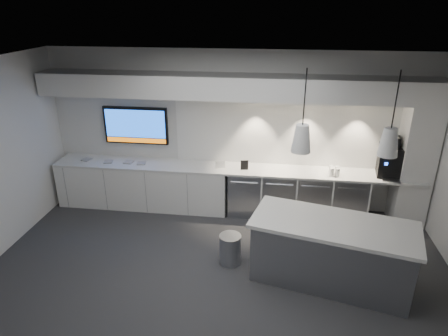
# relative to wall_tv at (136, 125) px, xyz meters

# --- Properties ---
(floor) EXTENTS (7.00, 7.00, 0.00)m
(floor) POSITION_rel_wall_tv_xyz_m (1.90, -2.45, -1.56)
(floor) COLOR #2E2E30
(floor) RESTS_ON ground
(ceiling) EXTENTS (7.00, 7.00, 0.00)m
(ceiling) POSITION_rel_wall_tv_xyz_m (1.90, -2.45, 1.44)
(ceiling) COLOR black
(ceiling) RESTS_ON wall_back
(wall_back) EXTENTS (7.00, 0.00, 7.00)m
(wall_back) POSITION_rel_wall_tv_xyz_m (1.90, 0.05, -0.06)
(wall_back) COLOR silver
(wall_back) RESTS_ON floor
(wall_front) EXTENTS (7.00, 0.00, 7.00)m
(wall_front) POSITION_rel_wall_tv_xyz_m (1.90, -4.95, -0.06)
(wall_front) COLOR silver
(wall_front) RESTS_ON floor
(back_counter) EXTENTS (6.80, 0.65, 0.04)m
(back_counter) POSITION_rel_wall_tv_xyz_m (1.90, -0.27, -0.68)
(back_counter) COLOR silver
(back_counter) RESTS_ON left_base_cabinets
(left_base_cabinets) EXTENTS (3.30, 0.63, 0.86)m
(left_base_cabinets) POSITION_rel_wall_tv_xyz_m (0.15, -0.27, -1.13)
(left_base_cabinets) COLOR white
(left_base_cabinets) RESTS_ON floor
(fridge_unit_a) EXTENTS (0.60, 0.61, 0.85)m
(fridge_unit_a) POSITION_rel_wall_tv_xyz_m (2.15, -0.27, -1.13)
(fridge_unit_a) COLOR #999CA1
(fridge_unit_a) RESTS_ON floor
(fridge_unit_b) EXTENTS (0.60, 0.61, 0.85)m
(fridge_unit_b) POSITION_rel_wall_tv_xyz_m (2.78, -0.27, -1.13)
(fridge_unit_b) COLOR #999CA1
(fridge_unit_b) RESTS_ON floor
(fridge_unit_c) EXTENTS (0.60, 0.61, 0.85)m
(fridge_unit_c) POSITION_rel_wall_tv_xyz_m (3.41, -0.27, -1.13)
(fridge_unit_c) COLOR #999CA1
(fridge_unit_c) RESTS_ON floor
(fridge_unit_d) EXTENTS (0.60, 0.61, 0.85)m
(fridge_unit_d) POSITION_rel_wall_tv_xyz_m (4.04, -0.27, -1.13)
(fridge_unit_d) COLOR #999CA1
(fridge_unit_d) RESTS_ON floor
(backsplash) EXTENTS (4.60, 0.03, 1.30)m
(backsplash) POSITION_rel_wall_tv_xyz_m (3.10, 0.03, -0.01)
(backsplash) COLOR white
(backsplash) RESTS_ON wall_back
(soffit) EXTENTS (6.90, 0.60, 0.40)m
(soffit) POSITION_rel_wall_tv_xyz_m (1.90, -0.25, 0.84)
(soffit) COLOR white
(soffit) RESTS_ON wall_back
(column) EXTENTS (0.55, 0.55, 2.60)m
(column) POSITION_rel_wall_tv_xyz_m (5.10, -0.25, -0.26)
(column) COLOR white
(column) RESTS_ON floor
(wall_tv) EXTENTS (1.25, 0.07, 0.72)m
(wall_tv) POSITION_rel_wall_tv_xyz_m (0.00, 0.00, 0.00)
(wall_tv) COLOR black
(wall_tv) RESTS_ON wall_back
(island) EXTENTS (2.40, 1.46, 0.95)m
(island) POSITION_rel_wall_tv_xyz_m (3.53, -2.17, -1.08)
(island) COLOR #999CA1
(island) RESTS_ON floor
(bin) EXTENTS (0.42, 0.42, 0.48)m
(bin) POSITION_rel_wall_tv_xyz_m (2.06, -1.94, -1.32)
(bin) COLOR #999CA1
(bin) RESTS_ON floor
(coffee_machine) EXTENTS (0.45, 0.61, 0.72)m
(coffee_machine) POSITION_rel_wall_tv_xyz_m (4.68, -0.25, -0.36)
(coffee_machine) COLOR black
(coffee_machine) RESTS_ON back_counter
(sign_black) EXTENTS (0.14, 0.05, 0.18)m
(sign_black) POSITION_rel_wall_tv_xyz_m (2.13, -0.33, -0.57)
(sign_black) COLOR black
(sign_black) RESTS_ON back_counter
(sign_white) EXTENTS (0.18, 0.08, 0.14)m
(sign_white) POSITION_rel_wall_tv_xyz_m (1.68, -0.32, -0.59)
(sign_white) COLOR silver
(sign_white) RESTS_ON back_counter
(cup_cluster) EXTENTS (0.18, 0.18, 0.15)m
(cup_cluster) POSITION_rel_wall_tv_xyz_m (3.73, -0.38, -0.58)
(cup_cluster) COLOR white
(cup_cluster) RESTS_ON back_counter
(tray_a) EXTENTS (0.20, 0.20, 0.02)m
(tray_a) POSITION_rel_wall_tv_xyz_m (-0.96, -0.28, -0.65)
(tray_a) COLOR #989898
(tray_a) RESTS_ON back_counter
(tray_b) EXTENTS (0.19, 0.19, 0.02)m
(tray_b) POSITION_rel_wall_tv_xyz_m (-0.49, -0.32, -0.65)
(tray_b) COLOR #989898
(tray_b) RESTS_ON back_counter
(tray_c) EXTENTS (0.18, 0.18, 0.02)m
(tray_c) POSITION_rel_wall_tv_xyz_m (-0.10, -0.30, -0.65)
(tray_c) COLOR #989898
(tray_c) RESTS_ON back_counter
(tray_d) EXTENTS (0.18, 0.18, 0.02)m
(tray_d) POSITION_rel_wall_tv_xyz_m (0.16, -0.31, -0.65)
(tray_d) COLOR #989898
(tray_d) RESTS_ON back_counter
(pendant_left) EXTENTS (0.25, 0.25, 1.06)m
(pendant_left) POSITION_rel_wall_tv_xyz_m (2.99, -2.17, 0.59)
(pendant_left) COLOR white
(pendant_left) RESTS_ON ceiling
(pendant_right) EXTENTS (0.25, 0.25, 1.06)m
(pendant_right) POSITION_rel_wall_tv_xyz_m (4.06, -2.17, 0.59)
(pendant_right) COLOR white
(pendant_right) RESTS_ON ceiling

